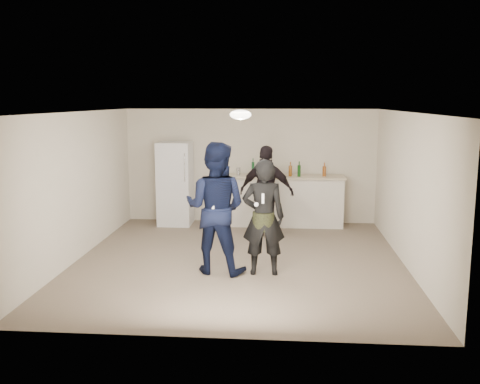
# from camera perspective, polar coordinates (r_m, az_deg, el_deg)

# --- Properties ---
(floor) EXTENTS (6.00, 6.00, 0.00)m
(floor) POSITION_cam_1_polar(r_m,az_deg,el_deg) (9.14, -0.10, -7.33)
(floor) COLOR #6B5B4C
(floor) RESTS_ON ground
(ceiling) EXTENTS (6.00, 6.00, 0.00)m
(ceiling) POSITION_cam_1_polar(r_m,az_deg,el_deg) (8.74, -0.11, 8.53)
(ceiling) COLOR silver
(ceiling) RESTS_ON wall_back
(wall_back) EXTENTS (6.00, 0.00, 6.00)m
(wall_back) POSITION_cam_1_polar(r_m,az_deg,el_deg) (11.82, 1.10, 2.79)
(wall_back) COLOR beige
(wall_back) RESTS_ON floor
(wall_front) EXTENTS (6.00, 0.00, 6.00)m
(wall_front) POSITION_cam_1_polar(r_m,az_deg,el_deg) (5.93, -2.52, -4.31)
(wall_front) COLOR beige
(wall_front) RESTS_ON floor
(wall_left) EXTENTS (0.00, 6.00, 6.00)m
(wall_left) POSITION_cam_1_polar(r_m,az_deg,el_deg) (9.49, -16.90, 0.62)
(wall_left) COLOR beige
(wall_left) RESTS_ON floor
(wall_right) EXTENTS (0.00, 6.00, 6.00)m
(wall_right) POSITION_cam_1_polar(r_m,az_deg,el_deg) (9.06, 17.51, 0.17)
(wall_right) COLOR beige
(wall_right) RESTS_ON floor
(counter) EXTENTS (2.60, 0.56, 1.05)m
(counter) POSITION_cam_1_polar(r_m,az_deg,el_deg) (11.58, 4.48, -1.02)
(counter) COLOR silver
(counter) RESTS_ON floor
(counter_top) EXTENTS (2.68, 0.64, 0.04)m
(counter_top) POSITION_cam_1_polar(r_m,az_deg,el_deg) (11.49, 4.52, 1.65)
(counter_top) COLOR beige
(counter_top) RESTS_ON counter
(fridge) EXTENTS (0.70, 0.70, 1.80)m
(fridge) POSITION_cam_1_polar(r_m,az_deg,el_deg) (11.68, -6.92, 0.90)
(fridge) COLOR white
(fridge) RESTS_ON floor
(fridge_handle) EXTENTS (0.02, 0.02, 0.60)m
(fridge_handle) POSITION_cam_1_polar(r_m,az_deg,el_deg) (11.22, -5.94, 2.61)
(fridge_handle) COLOR silver
(fridge_handle) RESTS_ON fridge
(ceiling_dome) EXTENTS (0.36, 0.36, 0.16)m
(ceiling_dome) POSITION_cam_1_polar(r_m,az_deg,el_deg) (9.04, 0.05, 8.26)
(ceiling_dome) COLOR white
(ceiling_dome) RESTS_ON ceiling
(shaker) EXTENTS (0.08, 0.08, 0.17)m
(shaker) POSITION_cam_1_polar(r_m,az_deg,el_deg) (11.49, -0.17, 2.21)
(shaker) COLOR #B3B3B8
(shaker) RESTS_ON counter_top
(man) EXTENTS (1.14, 0.97, 2.06)m
(man) POSITION_cam_1_polar(r_m,az_deg,el_deg) (8.35, -2.62, -1.71)
(man) COLOR #0E173A
(man) RESTS_ON floor
(woman) EXTENTS (0.69, 0.48, 1.81)m
(woman) POSITION_cam_1_polar(r_m,az_deg,el_deg) (8.26, 2.52, -2.71)
(woman) COLOR black
(woman) RESTS_ON floor
(camo_shorts) EXTENTS (0.34, 0.34, 0.28)m
(camo_shorts) POSITION_cam_1_polar(r_m,az_deg,el_deg) (8.27, 2.51, -3.09)
(camo_shorts) COLOR #2E3719
(camo_shorts) RESTS_ON woman
(spectator) EXTENTS (1.14, 0.66, 1.83)m
(spectator) POSITION_cam_1_polar(r_m,az_deg,el_deg) (10.45, 2.86, -0.02)
(spectator) COLOR black
(spectator) RESTS_ON floor
(remote_man) EXTENTS (0.04, 0.04, 0.15)m
(remote_man) POSITION_cam_1_polar(r_m,az_deg,el_deg) (8.07, -2.87, -1.97)
(remote_man) COLOR silver
(remote_man) RESTS_ON man
(nunchuk_man) EXTENTS (0.07, 0.07, 0.07)m
(nunchuk_man) POSITION_cam_1_polar(r_m,az_deg,el_deg) (8.10, -2.00, -2.43)
(nunchuk_man) COLOR silver
(nunchuk_man) RESTS_ON man
(remote_woman) EXTENTS (0.04, 0.04, 0.15)m
(remote_woman) POSITION_cam_1_polar(r_m,az_deg,el_deg) (7.94, 2.47, -0.68)
(remote_woman) COLOR white
(remote_woman) RESTS_ON woman
(nunchuk_woman) EXTENTS (0.07, 0.07, 0.07)m
(nunchuk_woman) POSITION_cam_1_polar(r_m,az_deg,el_deg) (8.00, 1.75, -1.34)
(nunchuk_woman) COLOR white
(nunchuk_woman) RESTS_ON woman
(bottle_cluster) EXTENTS (1.60, 0.34, 0.27)m
(bottle_cluster) POSITION_cam_1_polar(r_m,az_deg,el_deg) (11.48, 5.36, 2.30)
(bottle_cluster) COLOR #8F4F14
(bottle_cluster) RESTS_ON counter_top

